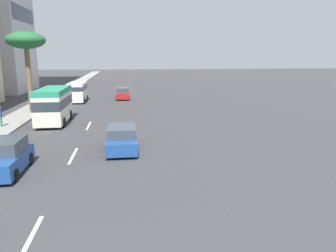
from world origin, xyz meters
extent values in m
plane|color=#38383A|center=(31.50, 0.00, 0.00)|extent=(198.00, 198.00, 0.00)
cube|color=gray|center=(31.50, 6.98, 0.07)|extent=(162.00, 2.81, 0.15)
cube|color=silver|center=(4.12, 0.00, 0.01)|extent=(3.20, 0.16, 0.01)
cube|color=silver|center=(13.28, 0.00, 0.01)|extent=(3.20, 0.16, 0.01)
cube|color=silver|center=(21.82, 0.00, 0.01)|extent=(3.20, 0.16, 0.01)
cube|color=silver|center=(23.29, 3.07, 1.43)|extent=(6.00, 2.20, 2.40)
cube|color=#268C66|center=(23.29, 3.07, 2.86)|extent=(6.00, 2.20, 0.46)
cube|color=#28333D|center=(23.29, 3.07, 1.89)|extent=(6.01, 2.21, 0.80)
cylinder|color=black|center=(21.55, 2.02, 0.42)|extent=(0.84, 0.26, 0.84)
cylinder|color=black|center=(21.55, 4.12, 0.42)|extent=(0.84, 0.26, 0.84)
cylinder|color=black|center=(25.03, 2.02, 0.42)|extent=(0.84, 0.26, 0.84)
cylinder|color=black|center=(25.03, 4.12, 0.42)|extent=(0.84, 0.26, 0.84)
cube|color=#1E478C|center=(10.72, 2.99, 0.60)|extent=(4.07, 1.88, 0.85)
cube|color=#38424C|center=(10.93, 2.99, 1.37)|extent=(2.24, 1.73, 0.69)
cylinder|color=black|center=(9.46, 2.12, 0.32)|extent=(0.64, 0.22, 0.64)
cylinder|color=black|center=(11.98, 2.12, 0.32)|extent=(0.64, 0.22, 0.64)
cube|color=#1E478C|center=(14.26, -2.92, 0.56)|extent=(4.57, 1.87, 0.76)
cube|color=#38424C|center=(14.03, -2.92, 1.25)|extent=(2.52, 1.72, 0.63)
cylinder|color=black|center=(15.68, -2.06, 0.32)|extent=(0.64, 0.22, 0.64)
cylinder|color=black|center=(15.68, -3.78, 0.32)|extent=(0.64, 0.22, 0.64)
cylinder|color=black|center=(12.85, -2.06, 0.32)|extent=(0.64, 0.22, 0.64)
cylinder|color=black|center=(12.85, -3.78, 0.32)|extent=(0.64, 0.22, 0.64)
cube|color=#A51E1E|center=(38.76, -2.77, 0.56)|extent=(4.00, 1.71, 0.76)
cube|color=#38424C|center=(38.56, -2.77, 1.25)|extent=(2.20, 1.57, 0.62)
cylinder|color=black|center=(40.00, -1.98, 0.32)|extent=(0.64, 0.22, 0.64)
cylinder|color=black|center=(40.00, -3.55, 0.32)|extent=(0.64, 0.22, 0.64)
cylinder|color=black|center=(37.52, -1.98, 0.32)|extent=(0.64, 0.22, 0.64)
cylinder|color=black|center=(37.52, -3.55, 0.32)|extent=(0.64, 0.22, 0.64)
cube|color=white|center=(36.72, 2.94, 1.34)|extent=(4.95, 1.96, 2.28)
cube|color=#2D3842|center=(36.72, 2.94, 1.84)|extent=(4.96, 1.97, 0.55)
cylinder|color=black|center=(35.23, 2.01, 0.36)|extent=(0.72, 0.24, 0.72)
cylinder|color=black|center=(35.23, 3.87, 0.36)|extent=(0.72, 0.24, 0.72)
cylinder|color=black|center=(38.20, 2.01, 0.36)|extent=(0.72, 0.24, 0.72)
cylinder|color=black|center=(38.20, 3.87, 0.36)|extent=(0.72, 0.24, 0.72)
cylinder|color=#4C8C66|center=(21.64, 7.02, 0.57)|extent=(0.14, 0.14, 0.84)
cylinder|color=#4C8C66|center=(21.80, 7.02, 0.57)|extent=(0.14, 0.14, 0.84)
cube|color=navy|center=(21.72, 7.02, 1.33)|extent=(0.34, 0.25, 0.67)
cylinder|color=brown|center=(29.23, 6.60, 3.47)|extent=(0.49, 0.49, 6.65)
ellipsoid|color=#236033|center=(29.23, 6.60, 7.37)|extent=(3.83, 3.83, 1.72)
cube|color=#2D3847|center=(50.55, 12.62, 12.17)|extent=(11.24, 0.08, 2.41)
camera|label=1|loc=(-6.00, -3.28, 5.94)|focal=34.80mm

